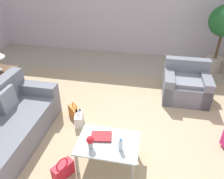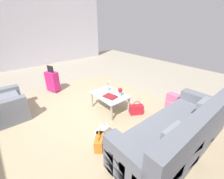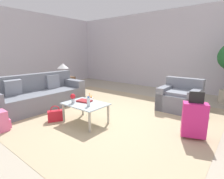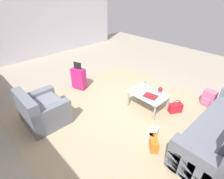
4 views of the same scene
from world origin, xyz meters
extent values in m
plane|color=#A89E89|center=(0.00, 0.00, 0.00)|extent=(12.00, 12.00, 0.00)
cube|color=silver|center=(5.06, 0.00, 1.55)|extent=(0.12, 8.00, 3.10)
cube|color=tan|center=(-0.60, 0.20, 0.00)|extent=(5.20, 4.40, 0.01)
cube|color=slate|center=(-2.10, -0.60, 0.23)|extent=(0.93, 2.48, 0.45)
cube|color=slate|center=(-2.10, 0.52, 0.32)|extent=(0.93, 0.24, 0.65)
cube|color=slate|center=(0.90, 1.60, 0.22)|extent=(0.97, 0.87, 0.44)
cube|color=slate|center=(0.90, 1.93, 0.41)|extent=(0.96, 0.20, 0.82)
cube|color=slate|center=(1.28, 1.60, 0.30)|extent=(0.20, 0.87, 0.60)
cube|color=slate|center=(0.52, 1.60, 0.30)|extent=(0.20, 0.87, 0.60)
cube|color=gray|center=(0.90, 1.55, 0.48)|extent=(0.73, 0.61, 0.08)
cube|color=silver|center=(-0.40, -0.50, 0.42)|extent=(0.91, 0.65, 0.02)
cylinder|color=#ADA899|center=(-0.80, -0.23, 0.21)|extent=(0.05, 0.05, 0.41)
cylinder|color=#ADA899|center=(0.00, -0.23, 0.21)|extent=(0.05, 0.05, 0.41)
cylinder|color=#ADA899|center=(-0.80, -0.77, 0.21)|extent=(0.05, 0.05, 0.41)
cylinder|color=#ADA899|center=(0.00, -0.77, 0.21)|extent=(0.05, 0.05, 0.41)
cylinder|color=silver|center=(-0.20, -0.60, 0.52)|extent=(0.06, 0.06, 0.18)
cylinder|color=#2D6BBC|center=(-0.20, -0.60, 0.63)|extent=(0.04, 0.04, 0.02)
cube|color=maroon|center=(-0.52, -0.42, 0.45)|extent=(0.33, 0.26, 0.03)
cylinder|color=#B2B7BC|center=(-0.62, -0.65, 0.48)|extent=(0.07, 0.07, 0.10)
sphere|color=red|center=(-0.62, -0.65, 0.58)|extent=(0.11, 0.11, 0.11)
cube|color=#D12375|center=(1.60, 0.20, 0.35)|extent=(0.45, 0.34, 0.60)
cube|color=black|center=(1.60, 0.20, 0.75)|extent=(0.23, 0.11, 0.20)
cylinder|color=black|center=(1.47, 0.15, 0.03)|extent=(0.04, 0.05, 0.05)
cylinder|color=black|center=(1.73, 0.25, 0.03)|extent=(0.04, 0.05, 0.05)
cube|color=white|center=(-1.13, 0.29, 0.12)|extent=(0.21, 0.34, 0.24)
torus|color=white|center=(-1.13, 0.29, 0.26)|extent=(0.06, 0.20, 0.20)
cube|color=red|center=(-0.99, -0.86, 0.12)|extent=(0.28, 0.35, 0.24)
torus|color=red|center=(-0.99, -0.86, 0.26)|extent=(0.12, 0.18, 0.20)
cube|color=orange|center=(-1.27, 0.46, 0.12)|extent=(0.33, 0.32, 0.24)
torus|color=orange|center=(-1.27, 0.46, 0.26)|extent=(0.16, 0.15, 0.20)
cube|color=pink|center=(-1.40, -1.80, 0.20)|extent=(0.31, 0.21, 0.40)
cube|color=pink|center=(-1.40, -1.68, 0.12)|extent=(0.21, 0.07, 0.18)
camera|label=1|loc=(0.10, -2.75, 2.77)|focal=35.00mm
camera|label=2|loc=(-2.97, 1.59, 2.12)|focal=24.00mm
camera|label=3|loc=(2.26, -2.93, 1.51)|focal=28.00mm
camera|label=4|loc=(-2.43, 2.63, 2.73)|focal=28.00mm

